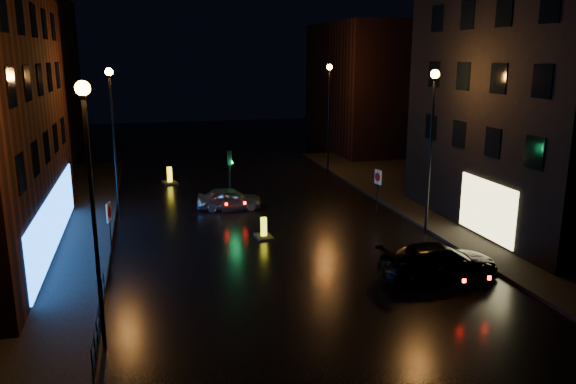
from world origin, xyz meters
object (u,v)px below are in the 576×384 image
(bollard_near, at_px, (264,233))
(road_sign_left, at_px, (109,217))
(traffic_signal, at_px, (230,198))
(dark_sedan, at_px, (439,262))
(road_sign_right, at_px, (378,181))
(bollard_far, at_px, (170,180))
(silver_hatchback, at_px, (229,198))

(bollard_near, distance_m, road_sign_left, 7.65)
(traffic_signal, bearing_deg, dark_sedan, -64.30)
(traffic_signal, xyz_separation_m, road_sign_right, (8.11, -3.70, 1.43))
(traffic_signal, height_order, dark_sedan, traffic_signal)
(traffic_signal, height_order, road_sign_right, traffic_signal)
(traffic_signal, distance_m, road_sign_left, 10.28)
(dark_sedan, distance_m, bollard_far, 23.14)
(bollard_near, bearing_deg, bollard_far, 102.77)
(silver_hatchback, relative_size, bollard_near, 3.08)
(bollard_far, bearing_deg, silver_hatchback, -79.20)
(bollard_near, relative_size, road_sign_right, 0.48)
(bollard_far, bearing_deg, traffic_signal, -76.22)
(silver_hatchback, height_order, bollard_near, silver_hatchback)
(dark_sedan, height_order, road_sign_right, road_sign_right)
(traffic_signal, relative_size, bollard_far, 2.27)
(dark_sedan, xyz_separation_m, bollard_near, (-5.90, 7.10, -0.50))
(bollard_far, xyz_separation_m, road_sign_left, (-3.41, -14.94, 1.69))
(dark_sedan, relative_size, road_sign_right, 1.97)
(silver_hatchback, bearing_deg, bollard_far, 28.20)
(bollard_near, bearing_deg, dark_sedan, -53.45)
(silver_hatchback, relative_size, road_sign_right, 1.49)
(road_sign_left, bearing_deg, bollard_far, 89.27)
(bollard_far, bearing_deg, road_sign_left, -113.37)
(traffic_signal, xyz_separation_m, bollard_far, (-3.29, 7.28, -0.24))
(silver_hatchback, bearing_deg, road_sign_left, 143.74)
(bollard_near, xyz_separation_m, road_sign_left, (-7.37, -1.11, 1.72))
(road_sign_right, bearing_deg, dark_sedan, 70.02)
(dark_sedan, distance_m, bollard_near, 9.25)
(dark_sedan, relative_size, bollard_far, 3.33)
(road_sign_left, bearing_deg, dark_sedan, -12.17)
(bollard_near, bearing_deg, road_sign_right, 17.78)
(bollard_far, bearing_deg, bollard_near, -84.56)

